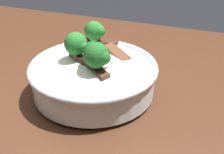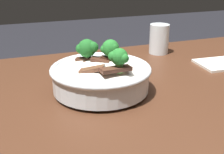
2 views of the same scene
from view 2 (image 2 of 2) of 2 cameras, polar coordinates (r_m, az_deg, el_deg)
name	(u,v)px [view 2 (image 2 of 2)]	position (r m, az deg, el deg)	size (l,w,h in m)	color
dining_table	(161,132)	(0.85, 9.61, -10.54)	(1.33, 0.83, 0.76)	#472819
rice_bowl	(101,74)	(0.74, -2.19, 0.53)	(0.26, 0.26, 0.13)	silver
drinking_glass	(159,41)	(1.08, 9.20, 6.98)	(0.07, 0.07, 0.11)	white
folded_napkin	(222,64)	(1.02, 20.83, 2.47)	(0.16, 0.12, 0.01)	silver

